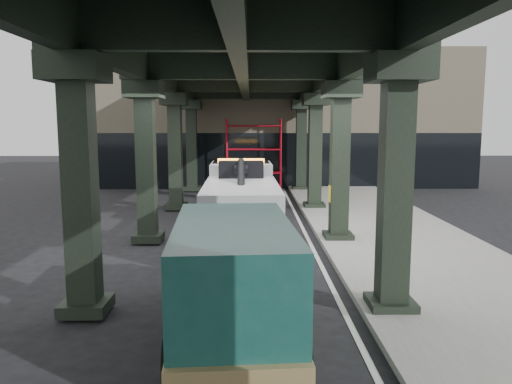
{
  "coord_description": "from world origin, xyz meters",
  "views": [
    {
      "loc": [
        -0.16,
        -13.43,
        3.73
      ],
      "look_at": [
        -0.01,
        1.35,
        1.7
      ],
      "focal_mm": 35.0,
      "sensor_mm": 36.0,
      "label": 1
    }
  ],
  "objects": [
    {
      "name": "tow_truck",
      "position": [
        -0.48,
        2.99,
        1.27
      ],
      "size": [
        2.52,
        7.97,
        2.6
      ],
      "rotation": [
        0.0,
        0.0,
        0.02
      ],
      "color": "black",
      "rests_on": "ground"
    },
    {
      "name": "lane_stripe",
      "position": [
        1.7,
        2.0,
        0.01
      ],
      "size": [
        0.12,
        38.0,
        0.01
      ],
      "primitive_type": "cube",
      "color": "silver",
      "rests_on": "ground"
    },
    {
      "name": "sidewalk",
      "position": [
        4.5,
        2.0,
        0.07
      ],
      "size": [
        5.0,
        40.0,
        0.15
      ],
      "primitive_type": "cube",
      "color": "gray",
      "rests_on": "ground"
    },
    {
      "name": "scaffolding",
      "position": [
        0.0,
        14.64,
        2.11
      ],
      "size": [
        3.08,
        0.88,
        4.0
      ],
      "color": "red",
      "rests_on": "ground"
    },
    {
      "name": "viaduct",
      "position": [
        -0.4,
        2.0,
        5.46
      ],
      "size": [
        7.4,
        32.0,
        6.4
      ],
      "color": "black",
      "rests_on": "ground"
    },
    {
      "name": "building",
      "position": [
        2.0,
        20.0,
        4.0
      ],
      "size": [
        22.0,
        10.0,
        8.0
      ],
      "primitive_type": "cube",
      "color": "#C6B793",
      "rests_on": "ground"
    },
    {
      "name": "towed_van",
      "position": [
        -0.47,
        -5.07,
        1.13
      ],
      "size": [
        2.38,
        5.32,
        2.11
      ],
      "rotation": [
        0.0,
        0.0,
        0.07
      ],
      "color": "#134640",
      "rests_on": "ground"
    },
    {
      "name": "ground",
      "position": [
        0.0,
        0.0,
        0.0
      ],
      "size": [
        90.0,
        90.0,
        0.0
      ],
      "primitive_type": "plane",
      "color": "black",
      "rests_on": "ground"
    }
  ]
}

